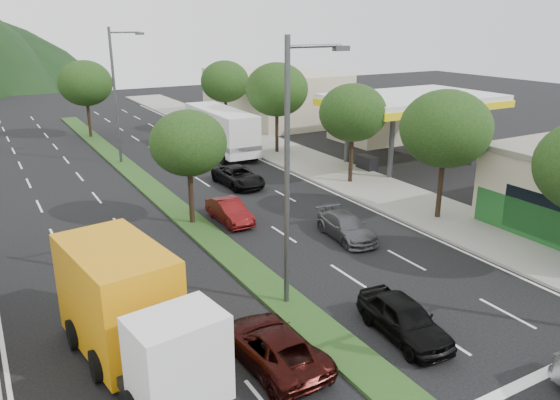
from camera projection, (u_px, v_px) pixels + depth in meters
sidewalk_right at (315, 165)px, 41.03m from camera, size 5.00×90.00×0.15m
median at (140, 178)px, 37.62m from camera, size 1.60×56.00×0.12m
gas_canopy at (413, 103)px, 40.18m from camera, size 12.20×8.20×5.25m
bldg_right_far at (274, 96)px, 59.19m from camera, size 10.00×16.00×5.20m
tree_r_b at (446, 129)px, 28.52m from camera, size 4.80×4.80×6.94m
tree_r_c at (353, 113)px, 35.20m from camera, size 4.40×4.40×6.48m
tree_r_d at (277, 90)px, 43.31m from camera, size 5.00×5.00×7.17m
tree_r_e at (225, 82)px, 51.64m from camera, size 4.60×4.60×6.71m
tree_med_near at (188, 143)px, 28.00m from camera, size 4.00×4.00×6.02m
tree_med_far at (85, 83)px, 49.25m from camera, size 4.80×4.80×6.94m
streetlight_near at (292, 163)px, 19.49m from camera, size 2.60×0.25×10.00m
streetlight_mid at (117, 89)px, 40.10m from camera, size 2.60×0.25×10.00m
suv_maroon at (273, 346)px, 17.27m from camera, size 2.27×4.61×1.26m
car_queue_a at (404, 319)px, 18.74m from camera, size 2.02×4.21×1.39m
car_queue_b at (346, 227)px, 27.32m from camera, size 2.13×4.31×1.21m
car_queue_c at (229, 211)px, 29.49m from camera, size 1.34×3.79×1.25m
car_queue_d at (238, 176)px, 35.98m from camera, size 2.28×4.63×1.26m
car_queue_e at (179, 150)px, 43.11m from camera, size 1.85×4.19×1.40m
box_truck at (130, 312)px, 17.12m from camera, size 3.66×7.67×3.64m
motorhome at (221, 130)px, 44.34m from camera, size 3.14×9.50×3.62m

